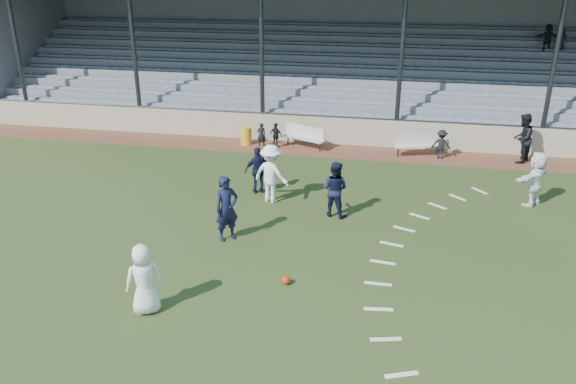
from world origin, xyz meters
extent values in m
plane|color=#2C3E19|center=(0.00, 0.00, 0.00)|extent=(90.00, 90.00, 0.00)
cube|color=brown|center=(0.00, 10.50, 0.01)|extent=(34.00, 2.00, 0.02)
cube|color=tan|center=(0.00, 11.55, 0.60)|extent=(34.00, 0.18, 1.20)
cube|color=beige|center=(-0.92, 10.62, 0.45)|extent=(1.98, 1.20, 0.06)
cube|color=beige|center=(-0.92, 10.84, 0.70)|extent=(1.84, 0.89, 0.54)
cylinder|color=#2E3136|center=(-1.69, 10.98, 0.22)|extent=(0.06, 0.06, 0.40)
cylinder|color=#2E3136|center=(-0.15, 10.27, 0.22)|extent=(0.06, 0.06, 0.40)
cube|color=beige|center=(3.97, 10.49, 0.45)|extent=(2.02, 1.01, 0.06)
cube|color=beige|center=(3.97, 10.71, 0.70)|extent=(1.92, 0.69, 0.54)
cylinder|color=#2E3136|center=(3.17, 10.22, 0.22)|extent=(0.06, 0.06, 0.40)
cylinder|color=#2E3136|center=(4.78, 10.76, 0.22)|extent=(0.06, 0.06, 0.40)
cylinder|color=gold|center=(-3.53, 10.65, 0.41)|extent=(0.49, 0.49, 0.78)
sphere|color=red|center=(0.54, -0.47, 0.11)|extent=(0.23, 0.23, 0.23)
imported|color=white|center=(-2.44, -2.27, 0.87)|extent=(1.01, 0.92, 1.74)
imported|color=black|center=(-1.65, 1.65, 0.99)|extent=(0.85, 0.83, 1.98)
imported|color=black|center=(1.23, 3.94, 0.91)|extent=(1.04, 0.90, 1.83)
imported|color=white|center=(-1.01, 4.66, 1.01)|extent=(1.48, 1.17, 2.01)
imported|color=black|center=(-1.62, 5.34, 0.84)|extent=(1.06, 0.79, 1.67)
imported|color=white|center=(7.69, 6.12, 0.93)|extent=(1.53, 1.68, 1.87)
imported|color=black|center=(8.03, 10.51, 1.03)|extent=(1.14, 1.22, 2.02)
imported|color=black|center=(-2.79, 10.47, 0.55)|extent=(0.45, 0.36, 1.06)
imported|color=black|center=(-2.12, 10.44, 0.57)|extent=(0.70, 0.51, 1.10)
imported|color=black|center=(4.89, 10.37, 0.63)|extent=(0.86, 0.59, 1.22)
cube|color=gray|center=(0.00, 12.10, 0.60)|extent=(34.00, 0.80, 1.20)
cube|color=gray|center=(0.00, 12.20, 1.25)|extent=(33.00, 0.28, 0.10)
cube|color=gray|center=(0.00, 12.90, 0.80)|extent=(34.00, 0.80, 1.60)
cube|color=gray|center=(0.00, 13.00, 1.65)|extent=(33.00, 0.28, 0.10)
cube|color=gray|center=(0.00, 13.70, 1.00)|extent=(34.00, 0.80, 2.00)
cube|color=gray|center=(0.00, 13.80, 2.05)|extent=(33.00, 0.28, 0.10)
cube|color=gray|center=(0.00, 14.50, 1.20)|extent=(34.00, 0.80, 2.40)
cube|color=gray|center=(0.00, 14.60, 2.45)|extent=(33.00, 0.28, 0.10)
cube|color=gray|center=(0.00, 15.30, 1.40)|extent=(34.00, 0.80, 2.80)
cube|color=gray|center=(0.00, 15.40, 2.85)|extent=(33.00, 0.28, 0.10)
cube|color=gray|center=(0.00, 16.10, 1.60)|extent=(34.00, 0.80, 3.20)
cube|color=gray|center=(0.00, 16.20, 3.25)|extent=(33.00, 0.28, 0.10)
cube|color=gray|center=(0.00, 16.90, 1.80)|extent=(34.00, 0.80, 3.60)
cube|color=gray|center=(0.00, 17.00, 3.65)|extent=(33.00, 0.28, 0.10)
cube|color=gray|center=(0.00, 17.70, 2.00)|extent=(34.00, 0.80, 4.00)
cube|color=gray|center=(0.00, 17.80, 4.05)|extent=(33.00, 0.28, 0.10)
cube|color=gray|center=(0.00, 18.50, 2.20)|extent=(34.00, 0.80, 4.40)
cube|color=gray|center=(0.00, 18.60, 4.45)|extent=(33.00, 0.28, 0.10)
cube|color=gray|center=(0.00, 19.10, 3.20)|extent=(34.00, 0.40, 6.40)
cube|color=gray|center=(-16.85, 15.50, 3.20)|extent=(0.30, 7.80, 6.40)
cylinder|color=#2E3136|center=(-15.00, 11.65, 3.25)|extent=(0.20, 0.20, 6.50)
cylinder|color=#2E3136|center=(-9.00, 11.65, 3.25)|extent=(0.20, 0.20, 6.50)
cylinder|color=#2E3136|center=(-3.00, 11.65, 3.25)|extent=(0.20, 0.20, 6.50)
cylinder|color=#2E3136|center=(3.00, 11.65, 3.25)|extent=(0.20, 0.20, 6.50)
cylinder|color=#2E3136|center=(9.00, 11.65, 3.25)|extent=(0.20, 0.20, 6.50)
cylinder|color=#2E3136|center=(0.00, 11.55, 1.25)|extent=(34.00, 0.05, 0.05)
imported|color=black|center=(10.42, 16.94, 4.16)|extent=(0.63, 0.50, 1.12)
imported|color=black|center=(9.80, 16.94, 4.23)|extent=(1.22, 0.68, 1.25)
cube|color=white|center=(6.12, 7.01, 0.01)|extent=(0.54, 0.61, 0.01)
cube|color=white|center=(5.29, 6.22, 0.01)|extent=(0.59, 0.56, 0.01)
cube|color=white|center=(4.57, 5.34, 0.01)|extent=(0.64, 0.51, 0.01)
cube|color=white|center=(3.96, 4.38, 0.01)|extent=(0.67, 0.44, 0.01)
cube|color=white|center=(3.48, 3.34, 0.01)|extent=(0.70, 0.37, 0.01)
cube|color=white|center=(3.13, 2.26, 0.01)|extent=(0.71, 0.29, 0.01)
cube|color=white|center=(2.92, 1.14, 0.01)|extent=(0.71, 0.21, 0.01)
cube|color=white|center=(2.85, 0.00, 0.01)|extent=(0.70, 0.12, 0.01)
cube|color=white|center=(2.92, -1.14, 0.01)|extent=(0.71, 0.21, 0.01)
cube|color=white|center=(3.13, -2.26, 0.01)|extent=(0.71, 0.29, 0.01)
cube|color=white|center=(3.48, -3.34, 0.01)|extent=(0.70, 0.37, 0.01)
camera|label=1|loc=(3.00, -12.56, 7.69)|focal=35.00mm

